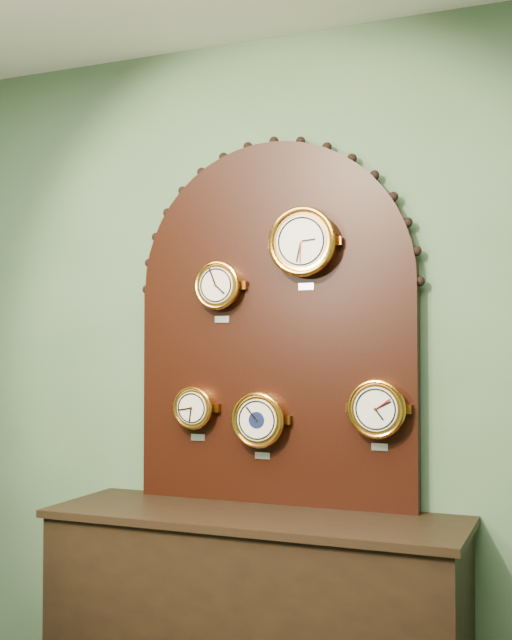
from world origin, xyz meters
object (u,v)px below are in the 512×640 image
at_px(hygrometer, 195,408).
at_px(display_board, 274,310).
at_px(shop_counter, 254,625).
at_px(barometer, 260,420).
at_px(roman_clock, 219,286).
at_px(arabic_clock, 303,242).
at_px(tide_clock, 378,409).

bearing_deg(hygrometer, display_board, 11.09).
xyz_separation_m(shop_counter, barometer, (-0.04, 0.15, 0.78)).
relative_size(shop_counter, hygrometer, 6.85).
relative_size(shop_counter, roman_clock, 6.24).
xyz_separation_m(display_board, hygrometer, (-0.33, -0.07, -0.41)).
xyz_separation_m(shop_counter, display_board, (0.00, 0.22, 1.23)).
bearing_deg(roman_clock, arabic_clock, -0.29).
distance_m(roman_clock, barometer, 0.58).
distance_m(hygrometer, tide_clock, 0.79).
bearing_deg(display_board, hygrometer, -168.91).
xyz_separation_m(arabic_clock, hygrometer, (-0.49, 0.00, -0.68)).
height_order(arabic_clock, hygrometer, arabic_clock).
bearing_deg(barometer, shop_counter, -75.92).
height_order(display_board, roman_clock, display_board).
height_order(roman_clock, arabic_clock, arabic_clock).
bearing_deg(shop_counter, display_board, 90.00).
bearing_deg(shop_counter, arabic_clock, 44.87).
relative_size(display_board, tide_clock, 5.46).
relative_size(barometer, tide_clock, 1.00).
height_order(shop_counter, arabic_clock, arabic_clock).
relative_size(display_board, barometer, 5.46).
bearing_deg(hygrometer, arabic_clock, -0.30).
height_order(shop_counter, roman_clock, roman_clock).
distance_m(arabic_clock, hygrometer, 0.83).
height_order(barometer, tide_clock, tide_clock).
bearing_deg(tide_clock, shop_counter, -161.27).
bearing_deg(display_board, arabic_clock, -23.98).
bearing_deg(barometer, display_board, 60.10).
relative_size(hygrometer, tide_clock, 0.83).
xyz_separation_m(roman_clock, arabic_clock, (0.37, -0.00, 0.17)).
distance_m(display_board, hygrometer, 0.53).
bearing_deg(hygrometer, tide_clock, -0.09).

